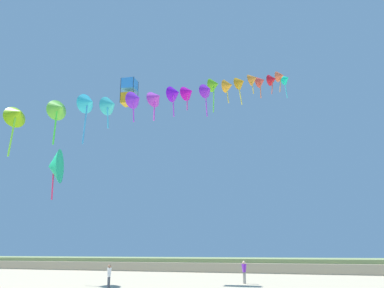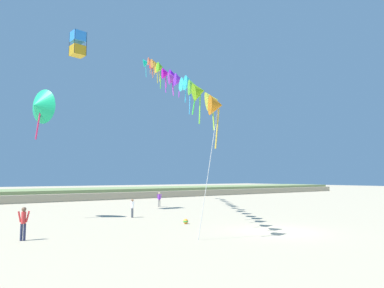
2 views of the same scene
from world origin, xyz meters
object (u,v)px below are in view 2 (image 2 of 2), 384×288
Objects in this scene: person_near_left at (132,207)px; large_kite_low_lead at (78,44)px; person_near_right at (23,221)px; beach_ball at (186,221)px; large_kite_mid_trail at (39,106)px; person_mid_center at (159,198)px.

large_kite_low_lead is at bearing 112.97° from person_near_left.
person_near_right is (-9.27, -5.96, 0.13)m from person_near_left.
large_kite_low_lead is at bearing 108.57° from beach_ball.
person_near_left is 5.92m from beach_ball.
large_kite_mid_trail is at bearing 135.32° from beach_ball.
large_kite_mid_trail is (-14.04, -4.98, 7.95)m from person_mid_center.
person_mid_center is 16.88m from large_kite_mid_trail.
beach_ball is (10.61, 0.23, -0.83)m from person_near_right.
large_kite_low_lead is 0.59× the size of large_kite_mid_trail.
large_kite_mid_trail is (-4.17, -4.15, -7.35)m from large_kite_low_lead.
person_mid_center is 4.52× the size of beach_ball.
person_mid_center is 0.40× the size of large_kite_mid_trail.
beach_ball is at bearing -113.38° from person_mid_center.
person_mid_center is at bearing 46.71° from person_near_left.
large_kite_mid_trail is at bearing 74.92° from person_near_right.
large_kite_low_lead is 6.56× the size of beach_ball.
person_near_right is 11.79m from large_kite_mid_trail.
person_near_right is 10.64m from beach_ball.
beach_ball is (8.33, -8.23, -8.71)m from large_kite_mid_trail.
person_near_right reaches higher than person_near_left.
person_mid_center is 14.41m from beach_ball.
large_kite_low_lead reaches higher than person_mid_center.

